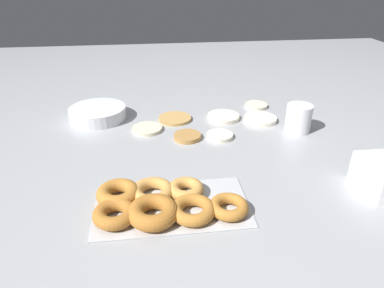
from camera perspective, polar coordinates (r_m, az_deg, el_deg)
ground_plane at (r=1.13m, az=3.19°, el=1.00°), size 3.00×3.00×0.00m
pancake_0 at (r=1.27m, az=5.25°, el=4.53°), size 0.12×0.12×0.02m
pancake_1 at (r=1.26m, az=-2.87°, el=4.26°), size 0.12×0.12×0.01m
pancake_2 at (r=1.13m, az=4.67°, el=1.29°), size 0.09×0.09×0.01m
pancake_3 at (r=1.27m, az=11.29°, el=4.11°), size 0.12×0.12×0.02m
pancake_4 at (r=1.12m, az=-0.78°, el=1.27°), size 0.09×0.09×0.01m
pancake_5 at (r=1.40m, az=10.65°, el=6.33°), size 0.09×0.09×0.01m
pancake_6 at (r=1.19m, az=-7.49°, el=2.52°), size 0.10×0.10×0.01m
donut_tray at (r=0.81m, az=-5.24°, el=-9.78°), size 0.36×0.20×0.04m
batter_bowl at (r=1.31m, az=-15.43°, el=4.97°), size 0.20×0.20×0.05m
paper_cup at (r=1.21m, az=17.33°, el=4.11°), size 0.09×0.09×0.09m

